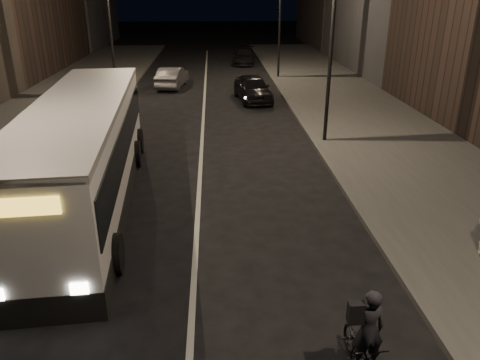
{
  "coord_description": "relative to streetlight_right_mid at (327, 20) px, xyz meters",
  "views": [
    {
      "loc": [
        0.58,
        -8.14,
        6.68
      ],
      "look_at": [
        1.29,
        4.24,
        1.5
      ],
      "focal_mm": 35.0,
      "sensor_mm": 36.0,
      "label": 1
    }
  ],
  "objects": [
    {
      "name": "ground",
      "position": [
        -5.33,
        -12.0,
        -5.36
      ],
      "size": [
        180.0,
        180.0,
        0.0
      ],
      "primitive_type": "plane",
      "color": "black",
      "rests_on": "ground"
    },
    {
      "name": "sidewalk_right",
      "position": [
        3.17,
        2.0,
        -5.28
      ],
      "size": [
        7.0,
        70.0,
        0.16
      ],
      "primitive_type": "cube",
      "color": "#373735",
      "rests_on": "ground"
    },
    {
      "name": "sidewalk_left",
      "position": [
        -13.83,
        2.0,
        -5.28
      ],
      "size": [
        7.0,
        70.0,
        0.16
      ],
      "primitive_type": "cube",
      "color": "#373735",
      "rests_on": "ground"
    },
    {
      "name": "streetlight_right_mid",
      "position": [
        0.0,
        0.0,
        0.0
      ],
      "size": [
        1.2,
        0.44,
        8.12
      ],
      "color": "black",
      "rests_on": "sidewalk_right"
    },
    {
      "name": "streetlight_right_far",
      "position": [
        0.0,
        16.0,
        0.0
      ],
      "size": [
        1.2,
        0.44,
        8.12
      ],
      "color": "black",
      "rests_on": "sidewalk_right"
    },
    {
      "name": "streetlight_left_far",
      "position": [
        -10.66,
        10.0,
        0.0
      ],
      "size": [
        1.2,
        0.44,
        8.12
      ],
      "color": "black",
      "rests_on": "sidewalk_left"
    },
    {
      "name": "city_bus",
      "position": [
        -8.93,
        -5.73,
        -3.52
      ],
      "size": [
        3.69,
        12.69,
        3.38
      ],
      "rotation": [
        0.0,
        0.0,
        0.08
      ],
      "color": "silver",
      "rests_on": "ground"
    },
    {
      "name": "cyclist_on_bicycle",
      "position": [
        -2.16,
        -13.64,
        -4.71
      ],
      "size": [
        0.68,
        1.73,
        1.96
      ],
      "rotation": [
        0.0,
        0.0,
        0.05
      ],
      "color": "black",
      "rests_on": "ground"
    },
    {
      "name": "car_near",
      "position": [
        -2.31,
        8.62,
        -4.58
      ],
      "size": [
        2.43,
        4.79,
        1.56
      ],
      "primitive_type": "imported",
      "rotation": [
        0.0,
        0.0,
        0.13
      ],
      "color": "black",
      "rests_on": "ground"
    },
    {
      "name": "car_mid",
      "position": [
        -7.62,
        13.07,
        -4.64
      ],
      "size": [
        2.11,
        4.53,
        1.44
      ],
      "primitive_type": "imported",
      "rotation": [
        0.0,
        0.0,
        3.0
      ],
      "color": "#3C3C3F",
      "rests_on": "ground"
    },
    {
      "name": "car_far",
      "position": [
        -1.84,
        23.41,
        -4.68
      ],
      "size": [
        2.42,
        4.9,
        1.37
      ],
      "primitive_type": "imported",
      "rotation": [
        0.0,
        0.0,
        -0.11
      ],
      "color": "black",
      "rests_on": "ground"
    }
  ]
}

